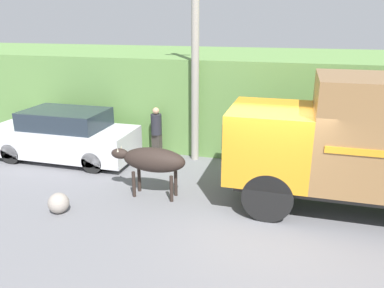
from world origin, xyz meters
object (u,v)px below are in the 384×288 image
(brown_cow, at_px, (152,160))
(pedestrian_on_hill, at_px, (156,130))
(roadside_rock, at_px, (59,203))
(cargo_truck, at_px, (380,142))
(parked_suv, at_px, (64,136))
(utility_pole, at_px, (195,50))

(brown_cow, distance_m, pedestrian_on_hill, 2.99)
(roadside_rock, bearing_deg, brown_cow, 38.04)
(cargo_truck, bearing_deg, parked_suv, 173.15)
(brown_cow, height_order, pedestrian_on_hill, pedestrian_on_hill)
(roadside_rock, bearing_deg, cargo_truck, 15.24)
(utility_pole, distance_m, roadside_rock, 5.87)
(brown_cow, relative_size, utility_pole, 0.29)
(pedestrian_on_hill, bearing_deg, brown_cow, 122.61)
(brown_cow, xyz_separation_m, utility_pole, (0.33, 2.94, 2.52))
(utility_pole, xyz_separation_m, roadside_rock, (-2.17, -4.37, -3.26))
(brown_cow, bearing_deg, cargo_truck, -3.26)
(cargo_truck, bearing_deg, roadside_rock, -163.65)
(brown_cow, xyz_separation_m, roadside_rock, (-1.84, -1.44, -0.74))
(cargo_truck, relative_size, pedestrian_on_hill, 3.80)
(cargo_truck, relative_size, utility_pole, 0.94)
(utility_pole, bearing_deg, parked_suv, -163.80)
(brown_cow, xyz_separation_m, pedestrian_on_hill, (-0.96, 2.83, -0.07))
(brown_cow, height_order, roadside_rock, brown_cow)
(brown_cow, bearing_deg, roadside_rock, -150.61)
(cargo_truck, bearing_deg, utility_pole, 154.86)
(cargo_truck, height_order, parked_suv, cargo_truck)
(parked_suv, height_order, pedestrian_on_hill, pedestrian_on_hill)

